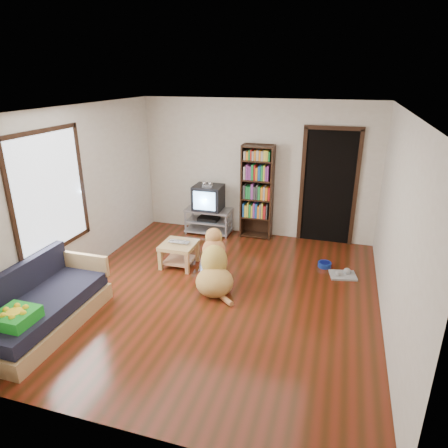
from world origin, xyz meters
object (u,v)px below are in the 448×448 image
(green_cushion, at_px, (16,317))
(tv_stand, at_px, (209,220))
(dog, at_px, (214,268))
(sofa, at_px, (42,309))
(grey_rag, at_px, (343,275))
(bookshelf, at_px, (257,187))
(crt_tv, at_px, (209,197))
(dog_bowl, at_px, (325,265))
(coffee_table, at_px, (179,250))
(laptop, at_px, (178,243))

(green_cushion, distance_m, tv_stand, 4.23)
(dog, bearing_deg, sofa, -138.21)
(grey_rag, relative_size, tv_stand, 0.44)
(bookshelf, relative_size, sofa, 1.00)
(green_cushion, xyz_separation_m, sofa, (-0.12, 0.51, -0.23))
(green_cushion, bearing_deg, crt_tv, 78.42)
(grey_rag, bearing_deg, dog_bowl, 140.19)
(dog, bearing_deg, coffee_table, 146.61)
(bookshelf, bearing_deg, grey_rag, -36.24)
(grey_rag, distance_m, bookshelf, 2.31)
(tv_stand, distance_m, crt_tv, 0.47)
(dog, bearing_deg, bookshelf, 85.73)
(crt_tv, bearing_deg, dog, -69.19)
(dog_bowl, xyz_separation_m, bookshelf, (-1.39, 0.99, 0.96))
(tv_stand, bearing_deg, crt_tv, 90.00)
(dog, bearing_deg, crt_tv, 110.81)
(bookshelf, bearing_deg, dog, -94.27)
(tv_stand, height_order, bookshelf, bookshelf)
(bookshelf, bearing_deg, green_cushion, -113.04)
(laptop, relative_size, grey_rag, 0.88)
(sofa, bearing_deg, tv_stand, 74.98)
(crt_tv, xyz_separation_m, dog, (0.79, -2.08, -0.42))
(grey_rag, relative_size, coffee_table, 0.73)
(grey_rag, height_order, crt_tv, crt_tv)
(coffee_table, relative_size, dog, 0.56)
(tv_stand, relative_size, crt_tv, 1.55)
(green_cushion, xyz_separation_m, dog_bowl, (3.19, 3.25, -0.45))
(sofa, bearing_deg, green_cushion, -76.29)
(dog_bowl, xyz_separation_m, coffee_table, (-2.33, -0.64, 0.24))
(crt_tv, bearing_deg, laptop, -89.84)
(crt_tv, xyz_separation_m, sofa, (-0.97, -3.65, -0.48))
(laptop, xyz_separation_m, sofa, (-0.98, -2.06, -0.15))
(green_cushion, bearing_deg, tv_stand, 78.36)
(green_cushion, bearing_deg, bookshelf, 66.93)
(laptop, relative_size, sofa, 0.19)
(tv_stand, bearing_deg, grey_rag, -23.44)
(green_cushion, distance_m, coffee_table, 2.75)
(laptop, distance_m, crt_tv, 1.62)
(laptop, height_order, dog_bowl, laptop)
(bookshelf, xyz_separation_m, coffee_table, (-0.95, -1.63, -0.72))
(crt_tv, distance_m, dog, 2.26)
(dog_bowl, relative_size, sofa, 0.12)
(green_cushion, height_order, sofa, sofa)
(bookshelf, bearing_deg, coffee_table, -120.11)
(crt_tv, bearing_deg, green_cushion, -101.55)
(dog, bearing_deg, grey_rag, 26.24)
(green_cushion, distance_m, laptop, 2.71)
(grey_rag, xyz_separation_m, coffee_table, (-2.63, -0.39, 0.27))
(coffee_table, height_order, dog, dog)
(dog_bowl, relative_size, coffee_table, 0.40)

